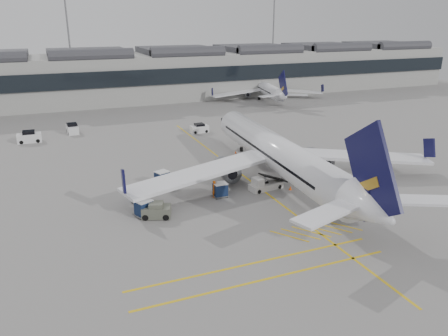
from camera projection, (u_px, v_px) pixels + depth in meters
name	position (u px, v px, depth m)	size (l,w,h in m)	color
ground	(194.00, 219.00, 44.39)	(220.00, 220.00, 0.00)	gray
terminal	(99.00, 76.00, 105.34)	(200.00, 20.45, 12.40)	#9E9E99
light_masts	(82.00, 38.00, 114.35)	(113.00, 0.60, 25.45)	slate
apron_markings	(243.00, 175.00, 56.72)	(0.25, 60.00, 0.01)	gold
airliner_main	(280.00, 155.00, 53.72)	(39.71, 43.50, 11.56)	white
airliner_far	(265.00, 89.00, 110.08)	(28.78, 31.71, 8.49)	white
belt_loader	(265.00, 185.00, 51.84)	(5.10, 2.22, 2.03)	silver
baggage_cart_a	(220.00, 189.00, 49.54)	(1.59, 1.31, 1.67)	gray
baggage_cart_b	(162.00, 178.00, 53.16)	(2.02, 1.85, 1.73)	gray
baggage_cart_c	(144.00, 208.00, 44.65)	(2.08, 1.93, 1.76)	gray
baggage_cart_d	(139.00, 194.00, 48.34)	(1.98, 1.81, 1.71)	gray
ramp_agent_a	(215.00, 189.00, 49.38)	(0.72, 0.48, 1.99)	#E45E0C
ramp_agent_b	(217.00, 188.00, 50.26)	(0.77, 0.60, 1.59)	#F0530C
pushback_tug	(156.00, 211.00, 44.49)	(3.29, 2.63, 1.60)	#5A5D4F
safety_cone_nose	(236.00, 152.00, 65.75)	(0.32, 0.32, 0.44)	#F24C0A
safety_cone_engine	(290.00, 188.00, 51.74)	(0.35, 0.35, 0.48)	#F24C0A
service_van_left	(29.00, 137.00, 71.54)	(3.75, 1.91, 1.92)	silver
service_van_mid	(72.00, 129.00, 77.17)	(1.99, 3.62, 1.81)	silver
service_van_right	(199.00, 128.00, 77.70)	(3.20, 1.65, 1.63)	silver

